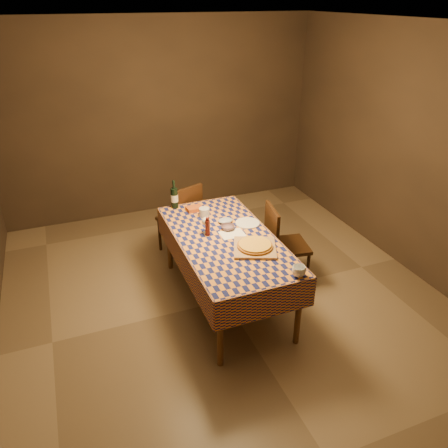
% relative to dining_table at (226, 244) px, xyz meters
% --- Properties ---
extents(room, '(5.00, 5.10, 2.70)m').
position_rel_dining_table_xyz_m(room, '(0.00, 0.00, 0.66)').
color(room, brown).
rests_on(room, ground).
extents(dining_table, '(0.94, 1.84, 0.77)m').
position_rel_dining_table_xyz_m(dining_table, '(0.00, 0.00, 0.00)').
color(dining_table, brown).
rests_on(dining_table, ground).
extents(cutting_board, '(0.51, 0.51, 0.02)m').
position_rel_dining_table_xyz_m(cutting_board, '(0.18, -0.30, 0.09)').
color(cutting_board, '#A3794C').
rests_on(cutting_board, dining_table).
extents(pizza, '(0.37, 0.37, 0.03)m').
position_rel_dining_table_xyz_m(pizza, '(0.18, -0.30, 0.12)').
color(pizza, '#8F5217').
rests_on(pizza, cutting_board).
extents(pepper_mill, '(0.06, 0.06, 0.20)m').
position_rel_dining_table_xyz_m(pepper_mill, '(-0.15, 0.12, 0.17)').
color(pepper_mill, '#521713').
rests_on(pepper_mill, dining_table).
extents(bowl, '(0.14, 0.14, 0.04)m').
position_rel_dining_table_xyz_m(bowl, '(0.08, 0.16, 0.10)').
color(bowl, '#674C56').
rests_on(bowl, dining_table).
extents(wine_glass, '(0.09, 0.09, 0.18)m').
position_rel_dining_table_xyz_m(wine_glass, '(-0.15, 0.17, 0.20)').
color(wine_glass, silver).
rests_on(wine_glass, dining_table).
extents(wine_bottle, '(0.10, 0.10, 0.33)m').
position_rel_dining_table_xyz_m(wine_bottle, '(-0.28, 0.86, 0.20)').
color(wine_bottle, black).
rests_on(wine_bottle, dining_table).
extents(deli_tub, '(0.13, 0.13, 0.09)m').
position_rel_dining_table_xyz_m(deli_tub, '(-0.04, 0.53, 0.12)').
color(deli_tub, silver).
rests_on(deli_tub, dining_table).
extents(takeout_container, '(0.18, 0.13, 0.04)m').
position_rel_dining_table_xyz_m(takeout_container, '(-0.10, 0.70, 0.10)').
color(takeout_container, '#AF4A17').
rests_on(takeout_container, dining_table).
extents(white_plate, '(0.27, 0.27, 0.01)m').
position_rel_dining_table_xyz_m(white_plate, '(0.32, 0.19, 0.08)').
color(white_plate, white).
rests_on(white_plate, dining_table).
extents(tumbler, '(0.12, 0.12, 0.09)m').
position_rel_dining_table_xyz_m(tumbler, '(0.34, -0.84, 0.12)').
color(tumbler, white).
rests_on(tumbler, dining_table).
extents(flour_patch, '(0.24, 0.19, 0.00)m').
position_rel_dining_table_xyz_m(flour_patch, '(0.09, 0.05, 0.08)').
color(flour_patch, white).
rests_on(flour_patch, dining_table).
extents(flour_bag, '(0.17, 0.13, 0.05)m').
position_rel_dining_table_xyz_m(flour_bag, '(0.12, 0.31, 0.10)').
color(flour_bag, '#95A2BE').
rests_on(flour_bag, dining_table).
extents(chair_far, '(0.54, 0.55, 0.93)m').
position_rel_dining_table_xyz_m(chair_far, '(-0.13, 1.09, -0.17)').
color(chair_far, black).
rests_on(chair_far, ground).
extents(chair_right, '(0.49, 0.49, 0.93)m').
position_rel_dining_table_xyz_m(chair_right, '(0.70, 0.12, -0.17)').
color(chair_right, black).
rests_on(chair_right, ground).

